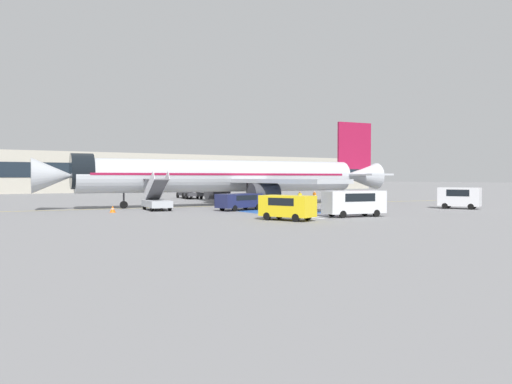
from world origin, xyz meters
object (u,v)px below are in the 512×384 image
at_px(airliner, 230,176).
at_px(ground_crew_0, 264,199).
at_px(ground_crew_2, 314,197).
at_px(boarding_stairs_forward, 157,201).
at_px(ground_crew_3, 279,200).
at_px(traffic_cone_0, 113,209).
at_px(service_van_0, 240,200).
at_px(service_van_1, 459,196).
at_px(baggage_cart, 334,203).
at_px(ground_crew_1, 300,198).
at_px(fuel_tanker, 189,187).
at_px(service_van_2, 354,201).
at_px(terminal_building, 152,173).
at_px(service_van_3, 287,205).

bearing_deg(airliner, ground_crew_0, -148.66).
bearing_deg(ground_crew_2, boarding_stairs_forward, -84.92).
height_order(ground_crew_3, traffic_cone_0, ground_crew_3).
height_order(service_van_0, service_van_1, service_van_1).
bearing_deg(baggage_cart, boarding_stairs_forward, -130.95).
bearing_deg(boarding_stairs_forward, ground_crew_1, 0.53).
xyz_separation_m(ground_crew_0, ground_crew_1, (4.73, -0.55, 0.11)).
bearing_deg(fuel_tanker, boarding_stairs_forward, -111.76).
relative_size(service_van_1, service_van_2, 0.81).
xyz_separation_m(ground_crew_0, ground_crew_3, (0.96, -1.65, 0.00)).
distance_m(baggage_cart, traffic_cone_0, 27.24).
bearing_deg(ground_crew_2, ground_crew_1, -64.06).
distance_m(service_van_0, service_van_1, 24.17).
distance_m(baggage_cart, terminal_building, 73.61).
bearing_deg(service_van_2, fuel_tanker, -175.22).
distance_m(ground_crew_0, ground_crew_2, 7.83).
xyz_separation_m(service_van_2, ground_crew_2, (8.75, 16.75, -0.33)).
height_order(airliner, fuel_tanker, airliner).
distance_m(fuel_tanker, ground_crew_0, 26.62).
xyz_separation_m(service_van_2, baggage_cart, (10.58, 15.25, -1.10)).
bearing_deg(airliner, service_van_1, -128.49).
distance_m(service_van_0, traffic_cone_0, 12.91).
distance_m(airliner, traffic_cone_0, 16.40).
xyz_separation_m(service_van_1, traffic_cone_0, (-34.17, 14.03, -1.05)).
bearing_deg(service_van_0, service_van_1, 50.94).
bearing_deg(baggage_cart, service_van_3, -84.81).
height_order(ground_crew_0, ground_crew_2, ground_crew_2).
xyz_separation_m(service_van_1, ground_crew_3, (-15.63, 12.28, -0.47)).
relative_size(boarding_stairs_forward, ground_crew_1, 3.05).
xyz_separation_m(service_van_0, ground_crew_0, (5.19, 3.46, -0.16)).
height_order(boarding_stairs_forward, service_van_0, boarding_stairs_forward).
height_order(airliner, service_van_1, airliner).
bearing_deg(boarding_stairs_forward, service_van_0, -25.49).
relative_size(service_van_3, terminal_building, 0.03).
relative_size(service_van_2, ground_crew_1, 3.25).
bearing_deg(ground_crew_0, baggage_cart, -134.66).
bearing_deg(service_van_2, ground_crew_2, 161.46).
relative_size(fuel_tanker, baggage_cart, 2.92).
xyz_separation_m(airliner, fuel_tanker, (4.37, 22.00, -1.71)).
height_order(service_van_1, ground_crew_2, service_van_1).
height_order(ground_crew_0, ground_crew_3, ground_crew_3).
distance_m(baggage_cart, ground_crew_0, 9.72).
bearing_deg(terminal_building, traffic_cone_0, -112.37).
distance_m(boarding_stairs_forward, service_van_1, 32.93).
distance_m(fuel_tanker, service_van_1, 42.92).
xyz_separation_m(service_van_2, service_van_3, (-7.11, 0.04, -0.15)).
distance_m(ground_crew_3, terminal_building, 75.04).
relative_size(ground_crew_2, traffic_cone_0, 2.68).
relative_size(ground_crew_0, ground_crew_3, 1.00).
bearing_deg(traffic_cone_0, airliner, 15.94).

